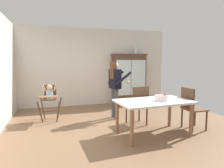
{
  "coord_description": "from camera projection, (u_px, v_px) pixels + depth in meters",
  "views": [
    {
      "loc": [
        -1.5,
        -4.23,
        1.55
      ],
      "look_at": [
        0.02,
        0.7,
        0.95
      ],
      "focal_mm": 31.35,
      "sensor_mm": 36.0,
      "label": 1
    }
  ],
  "objects": [
    {
      "name": "dining_chair_right_end",
      "position": [
        191.0,
        105.0,
        4.42
      ],
      "size": [
        0.44,
        0.44,
        0.96
      ],
      "rotation": [
        0.0,
        0.0,
        1.57
      ],
      "color": "#4C3323",
      "rests_on": "ground_plane"
    },
    {
      "name": "ground_plane",
      "position": [
        120.0,
        127.0,
        4.63
      ],
      "size": [
        6.24,
        6.24,
        0.0
      ],
      "primitive_type": "plane",
      "color": "brown"
    },
    {
      "name": "high_chair_with_toddler",
      "position": [
        50.0,
        96.0,
        5.1
      ],
      "size": [
        0.63,
        0.73,
        0.95
      ],
      "rotation": [
        0.0,
        0.0,
        -0.11
      ],
      "color": "#4C3323",
      "rests_on": "ground_plane"
    },
    {
      "name": "birthday_cake",
      "position": [
        161.0,
        98.0,
        4.05
      ],
      "size": [
        0.28,
        0.28,
        0.19
      ],
      "color": "white",
      "rests_on": "dining_table"
    },
    {
      "name": "ceramic_vase",
      "position": [
        136.0,
        51.0,
        7.08
      ],
      "size": [
        0.13,
        0.13,
        0.27
      ],
      "color": "#B2B7B2",
      "rests_on": "china_cabinet"
    },
    {
      "name": "dining_table",
      "position": [
        154.0,
        105.0,
        4.07
      ],
      "size": [
        1.57,
        0.97,
        0.74
      ],
      "color": "silver",
      "rests_on": "ground_plane"
    },
    {
      "name": "china_cabinet",
      "position": [
        129.0,
        79.0,
        7.12
      ],
      "size": [
        1.25,
        0.48,
        1.81
      ],
      "color": "#4C3323",
      "rests_on": "ground_plane"
    },
    {
      "name": "wall_back",
      "position": [
        95.0,
        67.0,
        6.97
      ],
      "size": [
        5.32,
        0.06,
        2.7
      ],
      "primitive_type": "cube",
      "color": "beige",
      "rests_on": "ground_plane"
    },
    {
      "name": "adult_person",
      "position": [
        115.0,
        83.0,
        5.27
      ],
      "size": [
        0.57,
        0.55,
        1.53
      ],
      "rotation": [
        0.0,
        0.0,
        1.75
      ],
      "color": "#47474C",
      "rests_on": "ground_plane"
    },
    {
      "name": "dining_chair_far_side",
      "position": [
        139.0,
        103.0,
        4.7
      ],
      "size": [
        0.47,
        0.47,
        0.96
      ],
      "rotation": [
        0.0,
        0.0,
        3.22
      ],
      "color": "#4C3323",
      "rests_on": "ground_plane"
    }
  ]
}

